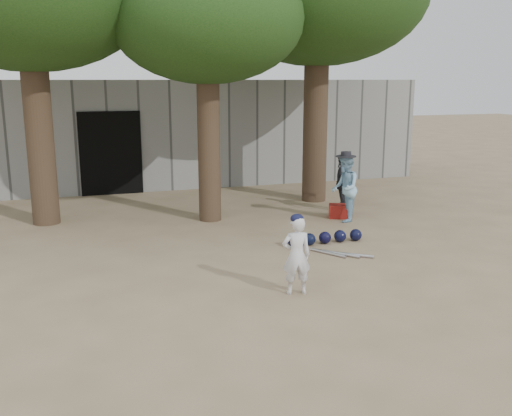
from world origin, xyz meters
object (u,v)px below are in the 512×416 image
object	(u,v)px
spectator_dark	(342,183)
red_bag	(339,211)
boy_player	(296,256)
spectator_blue	(345,188)

from	to	relation	value
spectator_dark	red_bag	size ratio (longest dim) A/B	3.19
boy_player	spectator_blue	bearing A→B (deg)	-117.06
boy_player	spectator_dark	bearing A→B (deg)	-114.90
spectator_blue	red_bag	xyz separation A→B (m)	(0.02, 0.30, -0.57)
spectator_dark	spectator_blue	bearing A→B (deg)	15.42
boy_player	spectator_blue	distance (m)	4.51
boy_player	spectator_dark	size ratio (longest dim) A/B	0.85
spectator_blue	spectator_dark	size ratio (longest dim) A/B	1.08
boy_player	red_bag	size ratio (longest dim) A/B	2.71
boy_player	red_bag	bearing A→B (deg)	-115.16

